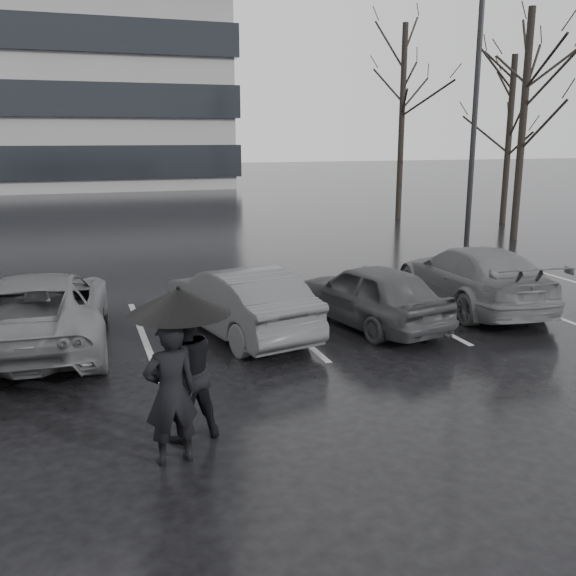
# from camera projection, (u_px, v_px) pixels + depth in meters

# --- Properties ---
(ground) EXTENTS (160.00, 160.00, 0.00)m
(ground) POSITION_uv_depth(u_px,v_px,m) (296.00, 367.00, 10.60)
(ground) COLOR black
(ground) RESTS_ON ground
(car_main) EXTENTS (2.29, 3.98, 1.28)m
(car_main) POSITION_uv_depth(u_px,v_px,m) (370.00, 294.00, 12.81)
(car_main) COLOR black
(car_main) RESTS_ON ground
(car_west_a) EXTENTS (2.27, 4.22, 1.32)m
(car_west_a) POSITION_uv_depth(u_px,v_px,m) (239.00, 301.00, 12.21)
(car_west_a) COLOR #29292B
(car_west_a) RESTS_ON ground
(car_west_b) EXTENTS (2.54, 5.02, 1.36)m
(car_west_b) POSITION_uv_depth(u_px,v_px,m) (41.00, 310.00, 11.49)
(car_west_b) COLOR #434345
(car_west_b) RESTS_ON ground
(car_east) EXTENTS (2.37, 4.86, 1.36)m
(car_east) POSITION_uv_depth(u_px,v_px,m) (472.00, 277.00, 14.20)
(car_east) COLOR #434345
(car_east) RESTS_ON ground
(pedestrian_left) EXTENTS (0.66, 0.48, 1.71)m
(pedestrian_left) POSITION_uv_depth(u_px,v_px,m) (171.00, 393.00, 7.33)
(pedestrian_left) COLOR black
(pedestrian_left) RESTS_ON ground
(pedestrian_right) EXTENTS (0.99, 0.85, 1.77)m
(pedestrian_right) POSITION_uv_depth(u_px,v_px,m) (184.00, 372.00, 7.91)
(pedestrian_right) COLOR black
(pedestrian_right) RESTS_ON ground
(umbrella) EXTENTS (1.21, 1.21, 2.04)m
(umbrella) POSITION_uv_depth(u_px,v_px,m) (179.00, 301.00, 7.41)
(umbrella) COLOR black
(umbrella) RESTS_ON ground
(lamp_post) EXTENTS (0.52, 0.52, 9.50)m
(lamp_post) POSITION_uv_depth(u_px,v_px,m) (475.00, 115.00, 19.63)
(lamp_post) COLOR gray
(lamp_post) RESTS_ON ground
(stall_stripes) EXTENTS (19.72, 5.00, 0.00)m
(stall_stripes) POSITION_uv_depth(u_px,v_px,m) (215.00, 329.00, 12.65)
(stall_stripes) COLOR #A2A2A5
(stall_stripes) RESTS_ON ground
(tree_east) EXTENTS (0.26, 0.26, 8.00)m
(tree_east) POSITION_uv_depth(u_px,v_px,m) (522.00, 128.00, 22.63)
(tree_east) COLOR black
(tree_east) RESTS_ON ground
(tree_ne) EXTENTS (0.26, 0.26, 7.00)m
(tree_ne) POSITION_uv_depth(u_px,v_px,m) (509.00, 141.00, 27.21)
(tree_ne) COLOR black
(tree_ne) RESTS_ON ground
(tree_north) EXTENTS (0.26, 0.26, 8.50)m
(tree_north) POSITION_uv_depth(u_px,v_px,m) (402.00, 124.00, 28.71)
(tree_north) COLOR black
(tree_north) RESTS_ON ground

